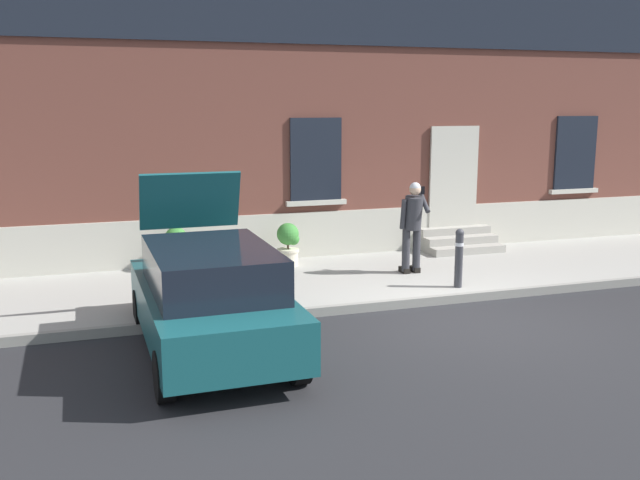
% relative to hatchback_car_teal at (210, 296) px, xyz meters
% --- Properties ---
extents(ground_plane, '(80.00, 80.00, 0.00)m').
position_rel_hatchback_car_teal_xyz_m(ground_plane, '(3.97, 0.24, -0.80)').
color(ground_plane, '#232326').
extents(sidewalk, '(24.00, 3.60, 0.15)m').
position_rel_hatchback_car_teal_xyz_m(sidewalk, '(3.97, 3.04, -0.72)').
color(sidewalk, '#99968E').
rests_on(sidewalk, ground).
extents(curb_edge, '(24.00, 0.12, 0.15)m').
position_rel_hatchback_car_teal_xyz_m(curb_edge, '(3.97, 1.18, -0.72)').
color(curb_edge, gray).
rests_on(curb_edge, ground).
extents(building_facade, '(24.00, 1.52, 7.50)m').
position_rel_hatchback_car_teal_xyz_m(building_facade, '(3.97, 5.53, 2.93)').
color(building_facade, brown).
rests_on(building_facade, ground).
extents(entrance_stoop, '(1.68, 0.96, 0.48)m').
position_rel_hatchback_car_teal_xyz_m(entrance_stoop, '(6.24, 4.47, -0.46)').
color(entrance_stoop, '#9E998E').
rests_on(entrance_stoop, sidewalk).
extents(hatchback_car_teal, '(1.84, 4.09, 2.34)m').
position_rel_hatchback_car_teal_xyz_m(hatchback_car_teal, '(0.00, 0.00, 0.00)').
color(hatchback_car_teal, '#165156').
rests_on(hatchback_car_teal, ground).
extents(bollard_near_person, '(0.15, 0.15, 1.04)m').
position_rel_hatchback_car_teal_xyz_m(bollard_near_person, '(4.63, 1.59, -0.09)').
color(bollard_near_person, '#333338').
rests_on(bollard_near_person, sidewalk).
extents(person_on_phone, '(0.51, 0.49, 1.75)m').
position_rel_hatchback_car_teal_xyz_m(person_on_phone, '(4.30, 2.79, 0.35)').
color(person_on_phone, '#2D2D33').
rests_on(person_on_phone, sidewalk).
extents(planter_charcoal, '(0.44, 0.44, 0.86)m').
position_rel_hatchback_car_teal_xyz_m(planter_charcoal, '(0.09, 4.38, -0.19)').
color(planter_charcoal, '#2D2D30').
rests_on(planter_charcoal, sidewalk).
extents(planter_cream, '(0.44, 0.44, 0.86)m').
position_rel_hatchback_car_teal_xyz_m(planter_cream, '(2.25, 4.16, -0.19)').
color(planter_cream, beige).
rests_on(planter_cream, sidewalk).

